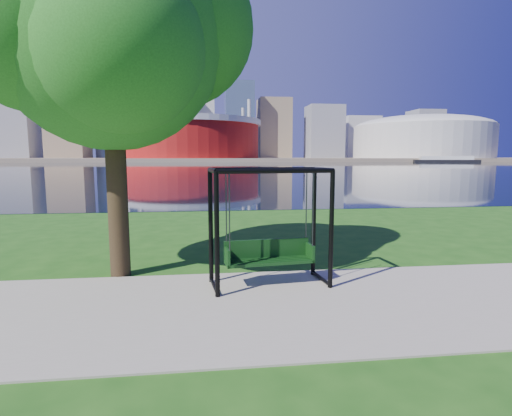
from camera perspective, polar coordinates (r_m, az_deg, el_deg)
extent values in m
plane|color=#1E5114|center=(7.56, -1.97, -12.65)|extent=(900.00, 900.00, 0.00)
cube|color=#9E937F|center=(7.08, -1.60, -13.91)|extent=(120.00, 4.00, 0.03)
cube|color=black|center=(109.11, -6.69, 5.88)|extent=(900.00, 180.00, 0.02)
cube|color=#937F60|center=(313.08, -6.91, 6.94)|extent=(900.00, 228.00, 2.00)
cylinder|color=maroon|center=(242.48, -9.32, 9.65)|extent=(80.00, 80.00, 22.00)
cylinder|color=silver|center=(243.08, -9.37, 11.89)|extent=(83.00, 83.00, 3.00)
cylinder|color=silver|center=(262.59, -1.86, 10.64)|extent=(2.00, 2.00, 32.00)
cylinder|color=silver|center=(264.93, -16.42, 10.33)|extent=(2.00, 2.00, 32.00)
cylinder|color=silver|center=(227.58, -18.00, 10.82)|extent=(2.00, 2.00, 32.00)
cylinder|color=silver|center=(224.84, -0.97, 11.21)|extent=(2.00, 2.00, 32.00)
cylinder|color=beige|center=(277.63, 22.54, 8.68)|extent=(84.00, 84.00, 20.00)
ellipsoid|color=beige|center=(278.08, 22.63, 10.53)|extent=(84.00, 84.00, 15.12)
cube|color=gray|center=(347.70, -31.24, 11.26)|extent=(28.00, 28.00, 62.00)
cube|color=#998466|center=(325.67, -25.51, 14.25)|extent=(26.00, 26.00, 88.00)
cube|color=slate|center=(342.48, -19.25, 14.76)|extent=(30.00, 24.00, 95.00)
cube|color=gray|center=(316.54, -14.48, 13.48)|extent=(24.00, 24.00, 72.00)
cube|color=silver|center=(344.47, -8.74, 13.77)|extent=(32.00, 28.00, 80.00)
cube|color=slate|center=(319.38, -2.40, 12.38)|extent=(22.00, 22.00, 58.00)
cube|color=#998466|center=(337.52, 2.58, 11.25)|extent=(26.00, 26.00, 48.00)
cube|color=gray|center=(336.59, 9.71, 10.66)|extent=(28.00, 24.00, 42.00)
cube|color=silver|center=(373.04, 14.57, 9.73)|extent=(30.00, 26.00, 36.00)
cube|color=gray|center=(376.57, 22.91, 9.67)|extent=(24.00, 24.00, 40.00)
cube|color=#998466|center=(410.07, 26.74, 8.67)|extent=(26.00, 26.00, 32.00)
sphere|color=#998466|center=(335.32, -25.99, 22.31)|extent=(10.00, 10.00, 10.00)
cylinder|color=black|center=(7.24, -5.60, -4.01)|extent=(0.10, 0.10, 2.32)
cylinder|color=black|center=(7.85, 10.71, -3.22)|extent=(0.10, 0.10, 2.32)
cylinder|color=black|center=(8.13, -6.49, -2.78)|extent=(0.10, 0.10, 2.32)
cylinder|color=black|center=(8.68, 8.26, -2.17)|extent=(0.10, 0.10, 2.32)
cylinder|color=black|center=(7.34, 2.95, 5.31)|extent=(2.22, 0.34, 0.09)
cylinder|color=black|center=(8.22, 1.15, 5.53)|extent=(2.22, 0.34, 0.09)
cylinder|color=black|center=(7.56, -6.19, 5.33)|extent=(0.19, 0.91, 0.09)
cylinder|color=black|center=(7.95, -5.97, -11.04)|extent=(0.18, 0.91, 0.07)
cylinder|color=black|center=(8.14, 9.59, 5.41)|extent=(0.19, 0.91, 0.09)
cylinder|color=black|center=(8.51, 9.27, -9.86)|extent=(0.18, 0.91, 0.07)
cube|color=black|center=(8.04, 1.94, -7.64)|extent=(1.81, 0.65, 0.06)
cube|color=black|center=(8.17, 1.58, -5.79)|extent=(1.76, 0.25, 0.38)
cube|color=black|center=(7.83, -4.14, -7.00)|extent=(0.10, 0.46, 0.34)
cube|color=black|center=(8.27, 7.69, -6.27)|extent=(0.10, 0.46, 0.34)
cylinder|color=#38383D|center=(7.48, -3.81, -0.68)|extent=(0.03, 0.03, 1.47)
cylinder|color=#38383D|center=(7.93, 8.15, -0.29)|extent=(0.03, 0.03, 1.47)
cylinder|color=#38383D|center=(7.85, -4.27, -0.32)|extent=(0.03, 0.03, 1.47)
cylinder|color=#38383D|center=(8.27, 7.20, 0.04)|extent=(0.03, 0.03, 1.47)
cylinder|color=black|center=(8.99, -19.28, 4.01)|extent=(0.43, 0.43, 4.25)
sphere|color=#24621D|center=(9.31, -20.09, 22.11)|extent=(4.64, 4.64, 4.64)
sphere|color=#24621D|center=(9.80, -11.51, 23.97)|extent=(3.48, 3.48, 3.48)
sphere|color=#24621D|center=(9.32, -28.29, 22.93)|extent=(3.67, 3.67, 3.67)
sphere|color=#24621D|center=(8.10, -18.88, 20.94)|extent=(3.09, 3.09, 3.09)
sphere|color=#24621D|center=(10.74, -22.07, 24.24)|extent=(3.29, 3.29, 3.29)
cube|color=black|center=(227.00, 25.48, 6.09)|extent=(31.77, 17.88, 1.23)
cube|color=silver|center=(226.99, 25.50, 6.48)|extent=(25.45, 14.40, 1.85)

